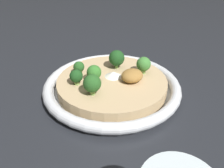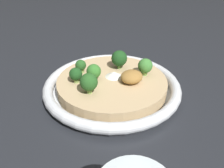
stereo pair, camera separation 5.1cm
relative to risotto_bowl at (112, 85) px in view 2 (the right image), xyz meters
name	(u,v)px [view 2 (the right image)]	position (x,y,z in m)	size (l,w,h in m)	color
ground_plane	(112,92)	(0.00, 0.00, -0.02)	(6.00, 6.00, 0.00)	#23262B
risotto_bowl	(112,85)	(0.00, 0.00, 0.00)	(0.32, 0.32, 0.04)	silver
cheese_sprinkle	(114,74)	(0.01, 0.01, 0.02)	(0.04, 0.04, 0.01)	white
crispy_onion_garnish	(132,77)	(0.03, -0.04, 0.03)	(0.05, 0.05, 0.03)	#A37538
broccoli_back	(81,66)	(-0.05, 0.07, 0.04)	(0.03, 0.03, 0.03)	#759E4C
broccoli_back_left	(94,72)	(-0.04, 0.02, 0.04)	(0.03, 0.03, 0.04)	#668E47
broccoli_front_right	(145,66)	(0.08, -0.02, 0.04)	(0.03, 0.03, 0.04)	#759E4C
broccoli_front_left	(89,82)	(-0.07, -0.03, 0.04)	(0.04, 0.04, 0.04)	#759E4C
broccoli_right	(119,58)	(0.04, 0.04, 0.04)	(0.04, 0.04, 0.05)	#668E47
broccoli_left	(76,74)	(-0.08, 0.03, 0.04)	(0.03, 0.03, 0.04)	#84A856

